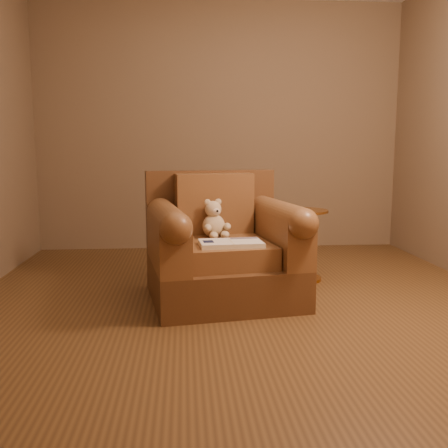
{
  "coord_description": "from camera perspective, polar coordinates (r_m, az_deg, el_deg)",
  "views": [
    {
      "loc": [
        -0.41,
        -3.58,
        1.1
      ],
      "look_at": [
        -0.12,
        -0.05,
        0.57
      ],
      "focal_mm": 40.0,
      "sensor_mm": 36.0,
      "label": 1
    }
  ],
  "objects": [
    {
      "name": "teddy_bear",
      "position": [
        3.76,
        -1.09,
        0.17
      ],
      "size": [
        0.21,
        0.25,
        0.29
      ],
      "rotation": [
        0.0,
        0.0,
        0.35
      ],
      "color": "beige",
      "rests_on": "armchair"
    },
    {
      "name": "armchair",
      "position": [
        3.72,
        -0.23,
        -2.99
      ],
      "size": [
        1.18,
        1.14,
        0.94
      ],
      "rotation": [
        0.0,
        0.0,
        0.16
      ],
      "color": "#57361D",
      "rests_on": "floor"
    },
    {
      "name": "guidebook",
      "position": [
        3.43,
        0.79,
        -2.22
      ],
      "size": [
        0.45,
        0.29,
        0.03
      ],
      "rotation": [
        0.0,
        0.0,
        0.08
      ],
      "color": "beige",
      "rests_on": "armchair"
    },
    {
      "name": "room",
      "position": [
        3.66,
        1.95,
        18.13
      ],
      "size": [
        4.02,
        4.02,
        2.71
      ],
      "color": "#7B644C",
      "rests_on": "ground"
    },
    {
      "name": "floor",
      "position": [
        3.77,
        1.82,
        -8.51
      ],
      "size": [
        4.0,
        4.0,
        0.0
      ],
      "primitive_type": "plane",
      "color": "brown",
      "rests_on": "ground"
    },
    {
      "name": "side_table",
      "position": [
        4.27,
        8.86,
        -2.09
      ],
      "size": [
        0.43,
        0.43,
        0.6
      ],
      "color": "#C68336",
      "rests_on": "floor"
    }
  ]
}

